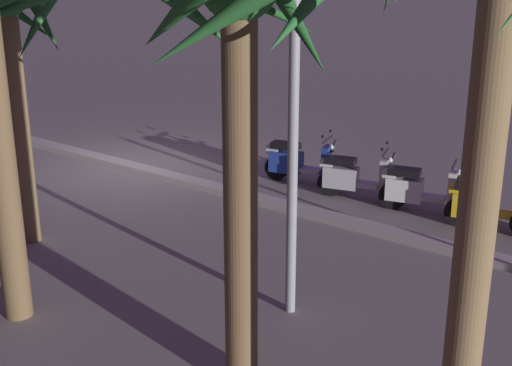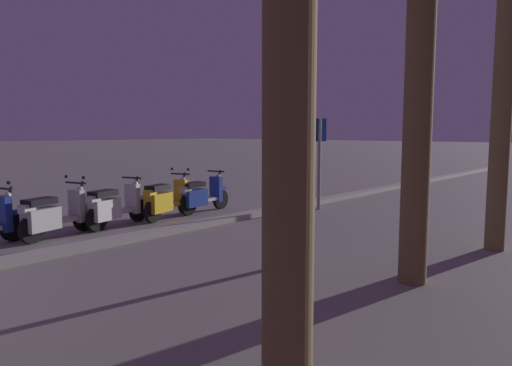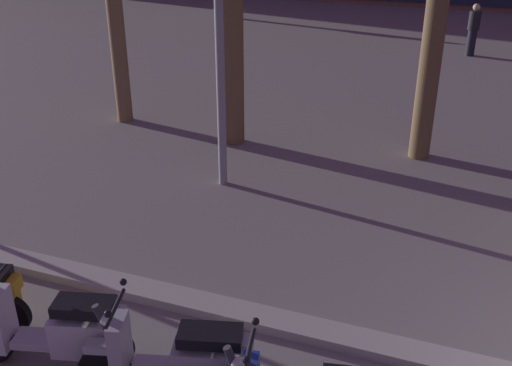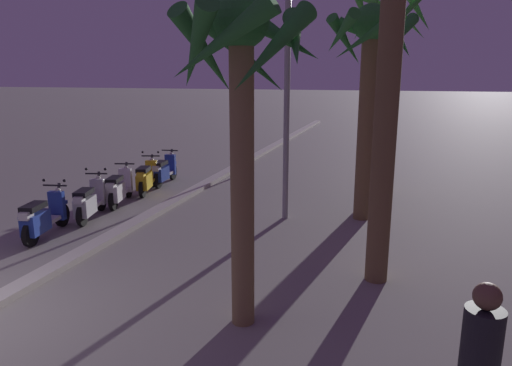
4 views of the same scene
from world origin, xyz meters
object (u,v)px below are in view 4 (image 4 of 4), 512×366
(scooter_silver_mid_centre, at_px, (89,202))
(crossing_sign, at_px, (245,131))
(scooter_blue_lead_nearest, at_px, (164,171))
(scooter_blue_tail_end, at_px, (43,218))
(palm_tree_by_mall_entrance, at_px, (389,33))
(scooter_white_second_in_line, at_px, (119,189))
(palm_tree_far_corner, at_px, (369,63))
(scooter_yellow_far_back, at_px, (147,178))
(palm_tree_near_sign, at_px, (244,79))
(street_lamp, at_px, (287,65))

(scooter_silver_mid_centre, xyz_separation_m, crossing_sign, (-6.25, 1.88, 1.06))
(scooter_blue_lead_nearest, bearing_deg, scooter_silver_mid_centre, 0.52)
(scooter_blue_tail_end, xyz_separation_m, palm_tree_by_mall_entrance, (-6.13, 6.77, 4.12))
(crossing_sign, bearing_deg, scooter_white_second_in_line, -21.58)
(scooter_blue_lead_nearest, height_order, palm_tree_far_corner, palm_tree_far_corner)
(palm_tree_far_corner, bearing_deg, scooter_white_second_in_line, -83.88)
(scooter_yellow_far_back, distance_m, palm_tree_near_sign, 8.52)
(scooter_blue_lead_nearest, height_order, scooter_white_second_in_line, same)
(scooter_silver_mid_centre, distance_m, street_lamp, 5.75)
(palm_tree_far_corner, bearing_deg, scooter_silver_mid_centre, -72.20)
(crossing_sign, bearing_deg, palm_tree_near_sign, 18.52)
(scooter_silver_mid_centre, bearing_deg, crossing_sign, 163.22)
(palm_tree_near_sign, bearing_deg, scooter_yellow_far_back, -140.12)
(scooter_blue_lead_nearest, relative_size, scooter_white_second_in_line, 1.00)
(scooter_white_second_in_line, bearing_deg, crossing_sign, 158.42)
(scooter_silver_mid_centre, relative_size, street_lamp, 0.29)
(street_lamp, bearing_deg, scooter_silver_mid_centre, -71.54)
(scooter_yellow_far_back, xyz_separation_m, scooter_blue_tail_end, (4.10, -0.14, 0.00))
(scooter_yellow_far_back, distance_m, palm_tree_by_mall_entrance, 8.06)
(scooter_yellow_far_back, distance_m, street_lamp, 5.66)
(scooter_yellow_far_back, relative_size, palm_tree_near_sign, 0.39)
(scooter_silver_mid_centre, distance_m, palm_tree_far_corner, 7.39)
(scooter_silver_mid_centre, bearing_deg, palm_tree_far_corner, 107.80)
(crossing_sign, bearing_deg, scooter_yellow_far_back, -27.85)
(palm_tree_near_sign, xyz_separation_m, street_lamp, (-4.95, -0.61, 0.26))
(scooter_blue_tail_end, bearing_deg, palm_tree_far_corner, 118.02)
(scooter_silver_mid_centre, height_order, palm_tree_far_corner, palm_tree_far_corner)
(scooter_white_second_in_line, height_order, crossing_sign, crossing_sign)
(scooter_blue_lead_nearest, relative_size, palm_tree_near_sign, 0.39)
(scooter_white_second_in_line, xyz_separation_m, street_lamp, (-0.17, 4.57, 3.22))
(palm_tree_by_mall_entrance, distance_m, street_lamp, 3.95)
(scooter_blue_lead_nearest, relative_size, palm_tree_by_mall_entrance, 0.29)
(scooter_white_second_in_line, bearing_deg, palm_tree_near_sign, 47.29)
(crossing_sign, distance_m, palm_tree_by_mall_entrance, 5.85)
(scooter_white_second_in_line, relative_size, scooter_silver_mid_centre, 1.01)
(scooter_blue_tail_end, height_order, palm_tree_by_mall_entrance, palm_tree_by_mall_entrance)
(scooter_silver_mid_centre, relative_size, palm_tree_far_corner, 0.35)
(scooter_yellow_far_back, bearing_deg, scooter_silver_mid_centre, -0.09)
(scooter_blue_lead_nearest, bearing_deg, street_lamp, 62.93)
(palm_tree_near_sign, height_order, street_lamp, street_lamp)
(scooter_blue_tail_end, height_order, street_lamp, street_lamp)
(palm_tree_far_corner, bearing_deg, street_lamp, -73.90)
(scooter_yellow_far_back, relative_size, crossing_sign, 0.73)
(palm_tree_near_sign, xyz_separation_m, palm_tree_by_mall_entrance, (-8.17, 1.50, 1.17))
(scooter_blue_tail_end, relative_size, palm_tree_near_sign, 0.40)
(scooter_blue_tail_end, xyz_separation_m, street_lamp, (-2.91, 4.66, 3.21))
(scooter_silver_mid_centre, bearing_deg, palm_tree_near_sign, 56.12)
(scooter_blue_lead_nearest, height_order, street_lamp, street_lamp)
(scooter_white_second_in_line, distance_m, palm_tree_near_sign, 7.65)
(scooter_blue_tail_end, bearing_deg, scooter_blue_lead_nearest, 178.86)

